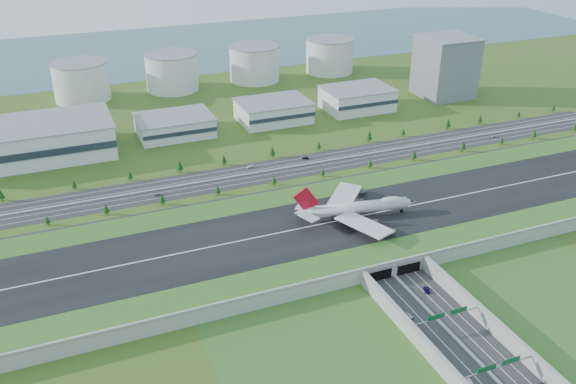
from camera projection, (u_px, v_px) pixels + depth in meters
name	position (u px, v px, depth m)	size (l,w,h in m)	color
ground	(349.00, 230.00, 355.66)	(1200.00, 1200.00, 0.00)	#3A531A
airfield_deck	(350.00, 224.00, 353.73)	(520.00, 100.00, 9.20)	gray
underpass_road	(452.00, 329.00, 271.91)	(38.80, 120.40, 8.00)	#28282B
sign_gantry_near	(447.00, 316.00, 273.94)	(38.70, 0.70, 9.80)	gray
sign_gantry_far	(498.00, 367.00, 245.00)	(38.70, 0.70, 9.80)	gray
north_expressway	(288.00, 168.00, 434.19)	(560.00, 36.00, 0.12)	#28282B
tree_row	(297.00, 160.00, 435.53)	(507.15, 48.75, 8.48)	#3D2819
hangar_west	(27.00, 141.00, 445.97)	(120.00, 60.00, 25.00)	silver
hangar_mid_a	(175.00, 126.00, 489.25)	(58.00, 42.00, 15.00)	silver
hangar_mid_b	(273.00, 111.00, 517.31)	(58.00, 42.00, 17.00)	silver
hangar_mid_c	(357.00, 99.00, 543.70)	(58.00, 42.00, 19.00)	silver
office_tower	(445.00, 67.00, 571.57)	(46.00, 46.00, 55.00)	slate
fuel_tank_a	(81.00, 82.00, 563.84)	(50.00, 50.00, 35.00)	silver
fuel_tank_b	(172.00, 72.00, 592.35)	(50.00, 50.00, 35.00)	silver
fuel_tank_c	(254.00, 63.00, 620.86)	(50.00, 50.00, 35.00)	silver
fuel_tank_d	(330.00, 56.00, 649.37)	(50.00, 50.00, 35.00)	silver
bay_water	(171.00, 48.00, 752.54)	(1200.00, 260.00, 0.06)	#375A69
boeing_747	(357.00, 207.00, 350.44)	(73.97, 69.36, 23.01)	silver
car_0	(409.00, 315.00, 284.12)	(2.01, 4.99, 1.70)	silver
car_1	(469.00, 382.00, 246.22)	(1.55, 4.45, 1.47)	silver
car_2	(427.00, 290.00, 302.27)	(2.67, 5.80, 1.61)	#0F0E46
car_4	(158.00, 194.00, 395.00)	(1.85, 4.60, 1.57)	#595A5E
car_5	(305.00, 158.00, 447.60)	(1.74, 5.00, 1.65)	black
car_6	(494.00, 136.00, 486.45)	(2.55, 5.52, 1.54)	silver
car_7	(249.00, 167.00, 433.99)	(2.25, 5.54, 1.61)	white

